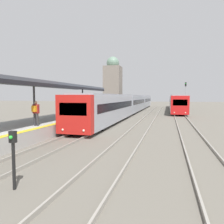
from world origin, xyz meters
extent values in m
cube|color=#4C515B|center=(-3.87, 14.80, 3.85)|extent=(4.00, 24.67, 0.20)
cube|color=black|center=(-1.91, 14.80, 3.63)|extent=(0.08, 24.67, 0.24)
cylinder|color=#47474C|center=(-3.87, 14.80, 2.31)|extent=(0.16, 0.16, 2.88)
cylinder|color=#47474C|center=(-3.87, 24.67, 2.31)|extent=(0.16, 0.16, 2.88)
cylinder|color=#2D2D33|center=(-2.45, 12.73, 1.30)|extent=(0.14, 0.14, 0.85)
cylinder|color=#2D2D33|center=(-2.25, 12.73, 1.30)|extent=(0.14, 0.14, 0.85)
cube|color=maroon|center=(-2.35, 12.73, 2.02)|extent=(0.40, 0.22, 0.60)
sphere|color=tan|center=(-2.35, 12.73, 2.43)|extent=(0.22, 0.22, 0.22)
cube|color=orange|center=(-2.35, 12.53, 2.04)|extent=(0.30, 0.18, 0.40)
cube|color=red|center=(0.00, 13.77, 1.62)|extent=(2.56, 0.70, 2.69)
cube|color=black|center=(0.00, 13.44, 1.99)|extent=(2.00, 0.04, 0.86)
sphere|color=#EFEACC|center=(-0.77, 13.43, 0.57)|extent=(0.16, 0.16, 0.16)
sphere|color=#EFEACC|center=(0.77, 13.43, 0.57)|extent=(0.16, 0.16, 0.16)
cube|color=#A8ADB7|center=(0.00, 22.29, 1.62)|extent=(2.56, 16.34, 2.69)
cube|color=gray|center=(0.00, 22.29, 3.02)|extent=(2.25, 16.01, 0.12)
cube|color=black|center=(0.00, 22.29, 1.91)|extent=(2.58, 15.03, 0.70)
cylinder|color=black|center=(-1.09, 16.98, 0.35)|extent=(0.12, 0.70, 0.70)
cylinder|color=black|center=(1.09, 16.98, 0.35)|extent=(0.12, 0.70, 0.70)
cylinder|color=black|center=(-1.09, 27.60, 0.35)|extent=(0.12, 0.70, 0.70)
cylinder|color=black|center=(1.09, 27.60, 0.35)|extent=(0.12, 0.70, 0.70)
cube|color=#A8ADB7|center=(0.00, 38.98, 1.62)|extent=(2.56, 16.34, 2.69)
cube|color=gray|center=(0.00, 38.98, 3.02)|extent=(2.25, 16.01, 0.12)
cube|color=black|center=(0.00, 38.98, 1.91)|extent=(2.58, 15.03, 0.70)
cylinder|color=black|center=(-1.09, 33.67, 0.35)|extent=(0.12, 0.70, 0.70)
cylinder|color=black|center=(1.09, 33.67, 0.35)|extent=(0.12, 0.70, 0.70)
cylinder|color=black|center=(-1.09, 44.29, 0.35)|extent=(0.12, 0.70, 0.70)
cylinder|color=black|center=(1.09, 44.29, 0.35)|extent=(0.12, 0.70, 0.70)
cube|color=#A8ADB7|center=(0.00, 55.67, 1.62)|extent=(2.56, 16.34, 2.69)
cube|color=gray|center=(0.00, 55.67, 3.02)|extent=(2.25, 16.01, 0.12)
cube|color=black|center=(0.00, 55.67, 1.91)|extent=(2.58, 15.03, 0.70)
cylinder|color=black|center=(-1.09, 50.36, 0.35)|extent=(0.12, 0.70, 0.70)
cylinder|color=black|center=(1.09, 50.36, 0.35)|extent=(0.12, 0.70, 0.70)
cylinder|color=black|center=(-1.09, 60.98, 0.35)|extent=(0.12, 0.70, 0.70)
cylinder|color=black|center=(1.09, 60.98, 0.35)|extent=(0.12, 0.70, 0.70)
cube|color=red|center=(7.81, 32.18, 1.61)|extent=(2.51, 0.70, 2.68)
cube|color=black|center=(7.81, 31.85, 1.98)|extent=(1.96, 0.04, 0.86)
sphere|color=#EFEACC|center=(7.05, 31.84, 0.57)|extent=(0.16, 0.16, 0.16)
sphere|color=#EFEACC|center=(8.56, 31.84, 0.57)|extent=(0.16, 0.16, 0.16)
cube|color=#A8ADB7|center=(7.81, 40.05, 1.61)|extent=(2.51, 15.06, 2.68)
cube|color=gray|center=(7.81, 40.05, 3.01)|extent=(2.21, 14.75, 0.12)
cube|color=black|center=(7.81, 40.05, 1.90)|extent=(2.53, 13.85, 0.70)
cylinder|color=black|center=(6.74, 35.16, 0.35)|extent=(0.12, 0.70, 0.70)
cylinder|color=black|center=(8.88, 35.16, 0.35)|extent=(0.12, 0.70, 0.70)
cylinder|color=black|center=(6.74, 44.95, 0.35)|extent=(0.12, 0.70, 0.70)
cylinder|color=black|center=(8.88, 44.95, 0.35)|extent=(0.12, 0.70, 0.70)
cube|color=#A8ADB7|center=(7.81, 55.46, 1.61)|extent=(2.51, 15.06, 2.68)
cube|color=gray|center=(7.81, 55.46, 3.01)|extent=(2.21, 14.75, 0.12)
cube|color=black|center=(7.81, 55.46, 1.90)|extent=(2.53, 13.85, 0.70)
cylinder|color=black|center=(6.74, 50.57, 0.35)|extent=(0.12, 0.70, 0.70)
cylinder|color=black|center=(8.88, 50.57, 0.35)|extent=(0.12, 0.70, 0.70)
cylinder|color=black|center=(6.74, 60.35, 0.35)|extent=(0.12, 0.70, 0.70)
cylinder|color=black|center=(8.88, 60.35, 0.35)|extent=(0.12, 0.70, 0.70)
cylinder|color=black|center=(1.68, 5.49, 0.73)|extent=(0.10, 0.10, 1.46)
cube|color=black|center=(1.68, 5.49, 1.64)|extent=(0.20, 0.14, 0.36)
sphere|color=green|center=(1.68, 5.40, 1.64)|extent=(0.11, 0.11, 0.11)
cylinder|color=gray|center=(9.20, 41.83, 2.69)|extent=(0.14, 0.14, 5.38)
cube|color=black|center=(9.20, 41.83, 5.03)|extent=(0.28, 0.20, 0.70)
sphere|color=green|center=(9.20, 41.71, 5.17)|extent=(0.14, 0.14, 0.14)
cube|color=slate|center=(-7.12, 52.32, 5.08)|extent=(4.00, 4.00, 10.17)
sphere|color=slate|center=(-7.12, 52.32, 11.00)|extent=(3.04, 3.04, 3.04)
camera|label=1|loc=(6.21, -0.06, 2.86)|focal=35.00mm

